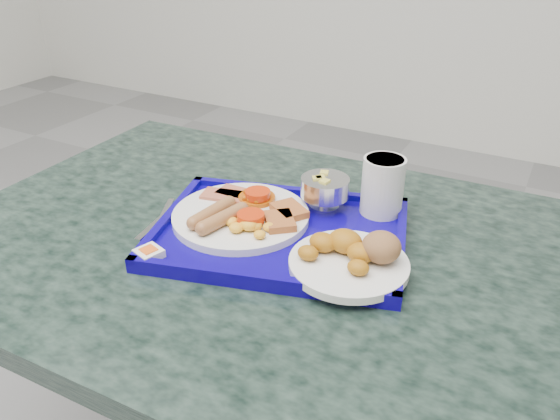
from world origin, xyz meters
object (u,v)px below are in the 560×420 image
tray (280,234)px  juice_cup (383,184)px  table (277,327)px  main_plate (243,214)px  fruit_bowl (325,188)px  bread_plate (353,256)px

tray → juice_cup: bearing=49.4°
table → juice_cup: 0.32m
main_plate → juice_cup: size_ratio=2.31×
tray → fruit_bowl: 0.12m
main_plate → fruit_bowl: bearing=47.1°
fruit_bowl → juice_cup: juice_cup is taller
table → juice_cup: bearing=51.4°
table → tray: (0.00, 0.01, 0.19)m
table → main_plate: size_ratio=4.93×
tray → juice_cup: 0.20m
table → tray: size_ratio=2.45×
bread_plate → juice_cup: (-0.02, 0.18, 0.04)m
table → juice_cup: (0.12, 0.15, 0.25)m
table → juice_cup: size_ratio=11.40×
fruit_bowl → table: bearing=-103.6°
table → bread_plate: bearing=-10.0°
tray → main_plate: main_plate is taller
bread_plate → juice_cup: juice_cup is taller
fruit_bowl → main_plate: bearing=-132.9°
tray → main_plate: size_ratio=2.01×
fruit_bowl → juice_cup: size_ratio=0.84×
tray → table: bearing=-94.0°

